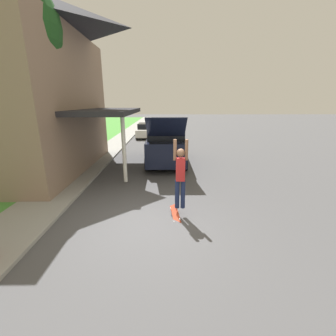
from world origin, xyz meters
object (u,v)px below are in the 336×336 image
object	(u,v)px
suv_parked	(166,143)
skateboarder	(180,174)
lawn_tree_near	(7,27)
skateboard	(176,215)
car_down_street	(147,130)

from	to	relation	value
suv_parked	skateboarder	world-z (taller)	suv_parked
lawn_tree_near	skateboard	bearing A→B (deg)	-26.93
lawn_tree_near	skateboarder	xyz separation A→B (m)	(5.92, -2.85, -4.46)
lawn_tree_near	skateboard	world-z (taller)	lawn_tree_near
lawn_tree_near	suv_parked	world-z (taller)	lawn_tree_near
skateboard	skateboarder	bearing A→B (deg)	34.79
car_down_street	skateboarder	world-z (taller)	skateboarder
lawn_tree_near	car_down_street	distance (m)	14.55
skateboarder	suv_parked	bearing A→B (deg)	93.54
lawn_tree_near	skateboard	xyz separation A→B (m)	(5.79, -2.94, -5.71)
suv_parked	skateboard	bearing A→B (deg)	-87.67
suv_parked	skateboarder	bearing A→B (deg)	-86.46
car_down_street	suv_parked	bearing A→B (deg)	-79.23
lawn_tree_near	car_down_street	world-z (taller)	lawn_tree_near
lawn_tree_near	skateboarder	size ratio (longest dim) A/B	3.71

